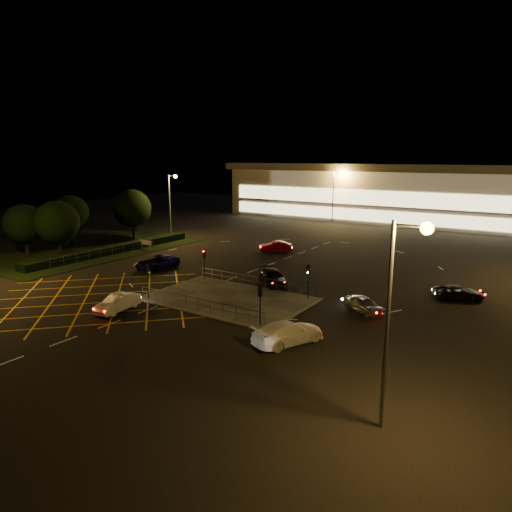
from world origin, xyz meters
The scene contains 24 objects.
ground centered at (0.00, 0.00, 0.00)m, with size 180.00×180.00×0.00m, color black.
pedestrian_island centered at (2.00, -2.00, 0.06)m, with size 14.00×9.00×0.12m, color #4C4944.
grass_verge centered at (-28.00, 6.00, 0.04)m, with size 18.00×30.00×0.08m, color black.
hedge centered at (-23.00, 6.00, 0.50)m, with size 2.00×26.00×1.00m, color black.
supermarket centered at (0.00, 61.95, 5.31)m, with size 72.00×26.50×10.50m.
streetlight_se centered at (20.44, -14.00, 6.56)m, with size 1.78×0.56×10.03m.
streetlight_nw centered at (-23.56, 18.00, 6.56)m, with size 1.78×0.56×10.03m.
streetlight_far_left centered at (-9.56, 48.00, 6.56)m, with size 1.78×0.56×10.03m.
signal_sw centered at (-4.00, -5.99, 2.37)m, with size 0.28×0.30×3.15m.
signal_se centered at (8.00, -5.99, 2.37)m, with size 0.28×0.30×3.15m.
signal_nw centered at (-4.00, 1.99, 2.37)m, with size 0.28×0.30×3.15m.
signal_ne centered at (8.00, 1.99, 2.37)m, with size 0.28×0.30×3.15m.
tree_a centered at (-30.00, -2.00, 4.33)m, with size 5.04×5.04×6.86m.
tree_b centered at (-32.00, 6.00, 4.64)m, with size 5.40×5.40×7.35m.
tree_c centered at (-28.00, 14.00, 4.95)m, with size 5.76×5.76×7.84m.
tree_d centered at (-34.00, 20.00, 4.02)m, with size 4.68×4.68×6.37m.
tree_e centered at (-26.00, 0.00, 4.64)m, with size 5.40×5.40×7.35m.
car_queue_white centered at (-3.92, -9.53, 0.70)m, with size 1.49×4.27×1.41m, color white.
car_left_blue centered at (-11.82, 2.96, 0.74)m, with size 2.46×5.32×1.48m, color #0E0C48.
car_far_dkgrey centered at (2.77, 4.54, 0.73)m, with size 2.05×5.03×1.46m, color black.
car_right_silver centered at (13.51, 1.40, 0.67)m, with size 1.59×3.95×1.35m, color #A1A4A8.
car_circ_red centered at (-5.26, 18.64, 0.72)m, with size 1.52×4.35×1.43m, color maroon.
car_east_grey centered at (19.40, 9.50, 0.61)m, with size 2.03×4.40×1.22m, color black.
car_approach_white centered at (11.36, -7.66, 0.78)m, with size 2.18×5.37×1.56m, color silver.
Camera 1 is at (25.72, -33.68, 12.69)m, focal length 32.00 mm.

